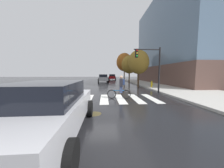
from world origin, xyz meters
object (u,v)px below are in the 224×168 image
sedan_near (49,108)px  street_tree_near (139,62)px  sedan_far (112,77)px  fire_hydrant (152,84)px  street_tree_mid (129,65)px  traffic_light_near (151,62)px  manhole_cover (94,114)px  cyclist (121,87)px  street_tree_far (124,62)px  sedan_mid (103,78)px

sedan_near → street_tree_near: size_ratio=0.92×
sedan_far → street_tree_near: (2.33, -18.80, 2.55)m
fire_hydrant → street_tree_mid: (-1.11, 7.97, 3.01)m
sedan_near → street_tree_mid: bearing=71.1°
street_tree_mid → traffic_light_near: bearing=-92.5°
manhole_cover → street_tree_mid: (5.20, 16.72, 3.54)m
manhole_cover → cyclist: (1.63, 3.07, 0.84)m
traffic_light_near → street_tree_near: 5.38m
street_tree_far → cyclist: bearing=-100.5°
sedan_mid → street_tree_near: bearing=-62.7°
street_tree_near → manhole_cover: bearing=-115.9°
sedan_far → street_tree_mid: bearing=-79.4°
manhole_cover → cyclist: bearing=62.0°
cyclist → fire_hydrant: size_ratio=2.18×
sedan_mid → street_tree_near: 11.18m
sedan_near → fire_hydrant: size_ratio=5.92×
sedan_far → cyclist: size_ratio=2.89×
street_tree_mid → street_tree_near: bearing=-90.5°
sedan_mid → street_tree_mid: street_tree_mid is taller
traffic_light_near → sedan_far: bearing=94.5°
fire_hydrant → sedan_near: bearing=-125.2°
manhole_cover → sedan_far: bearing=84.5°
fire_hydrant → street_tree_near: 3.60m
manhole_cover → sedan_mid: (0.15, 20.27, 0.85)m
sedan_mid → street_tree_near: (5.00, -9.68, 2.54)m
sedan_near → cyclist: bearing=60.3°
manhole_cover → street_tree_far: 24.07m
sedan_near → sedan_mid: 22.08m
cyclist → fire_hydrant: 7.36m
sedan_mid → street_tree_far: 6.95m
manhole_cover → street_tree_mid: 17.86m
street_tree_far → sedan_near: bearing=-104.6°
traffic_light_near → cyclist: bearing=-144.5°
cyclist → street_tree_far: (3.69, 19.95, 3.76)m
fire_hydrant → street_tree_near: (-1.16, 1.85, 2.87)m
manhole_cover → sedan_near: sedan_near is taller
sedan_mid → street_tree_mid: size_ratio=0.93×
fire_hydrant → street_tree_far: size_ratio=0.11×
traffic_light_near → street_tree_far: bearing=88.0°
sedan_far → manhole_cover: bearing=-95.5°
sedan_far → street_tree_far: size_ratio=0.72×
sedan_far → fire_hydrant: size_ratio=6.31×
sedan_near → sedan_far: (3.95, 31.17, 0.03)m
sedan_mid → street_tree_near: street_tree_near is taller
manhole_cover → street_tree_mid: bearing=72.7°
street_tree_near → traffic_light_near: bearing=-94.8°
manhole_cover → sedan_far: (2.82, 29.40, 0.85)m
sedan_mid → sedan_far: 9.51m
sedan_mid → sedan_far: sedan_mid is taller
manhole_cover → fire_hydrant: (6.31, 8.75, 0.53)m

